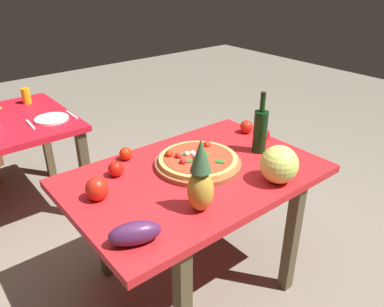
# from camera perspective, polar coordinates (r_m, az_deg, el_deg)

# --- Properties ---
(ground_plane) EXTENTS (10.00, 10.00, 0.00)m
(ground_plane) POSITION_cam_1_polar(r_m,az_deg,el_deg) (2.32, 0.40, -18.47)
(ground_plane) COLOR gray
(display_table) EXTENTS (1.27, 0.83, 0.72)m
(display_table) POSITION_cam_1_polar(r_m,az_deg,el_deg) (1.92, 0.46, -5.17)
(display_table) COLOR brown
(display_table) RESTS_ON ground_plane
(background_table) EXTENTS (0.91, 0.88, 0.72)m
(background_table) POSITION_cam_1_polar(r_m,az_deg,el_deg) (2.82, -26.95, 2.29)
(background_table) COLOR brown
(background_table) RESTS_ON ground_plane
(pizza_board) EXTENTS (0.45, 0.45, 0.02)m
(pizza_board) POSITION_cam_1_polar(r_m,az_deg,el_deg) (1.94, 0.93, -1.51)
(pizza_board) COLOR #945534
(pizza_board) RESTS_ON display_table
(pizza) EXTENTS (0.41, 0.41, 0.06)m
(pizza) POSITION_cam_1_polar(r_m,az_deg,el_deg) (1.92, 0.85, -0.80)
(pizza) COLOR #E4B159
(pizza) RESTS_ON pizza_board
(wine_bottle) EXTENTS (0.08, 0.08, 0.34)m
(wine_bottle) POSITION_cam_1_polar(r_m,az_deg,el_deg) (2.07, 10.33, 3.50)
(wine_bottle) COLOR black
(wine_bottle) RESTS_ON display_table
(pineapple_left) EXTENTS (0.11, 0.11, 0.33)m
(pineapple_left) POSITION_cam_1_polar(r_m,az_deg,el_deg) (1.54, 1.32, -3.94)
(pineapple_left) COLOR gold
(pineapple_left) RESTS_ON display_table
(melon) EXTENTS (0.18, 0.18, 0.18)m
(melon) POSITION_cam_1_polar(r_m,az_deg,el_deg) (1.81, 13.08, -1.62)
(melon) COLOR #D9E063
(melon) RESTS_ON display_table
(bell_pepper) EXTENTS (0.10, 0.10, 0.11)m
(bell_pepper) POSITION_cam_1_polar(r_m,az_deg,el_deg) (1.71, -14.24, -5.24)
(bell_pepper) COLOR red
(bell_pepper) RESTS_ON display_table
(eggplant) EXTENTS (0.22, 0.16, 0.09)m
(eggplant) POSITION_cam_1_polar(r_m,az_deg,el_deg) (1.43, -8.66, -11.87)
(eggplant) COLOR #4F224C
(eggplant) RESTS_ON display_table
(tomato_near_board) EXTENTS (0.08, 0.08, 0.08)m
(tomato_near_board) POSITION_cam_1_polar(r_m,az_deg,el_deg) (1.87, -11.49, -2.28)
(tomato_near_board) COLOR red
(tomato_near_board) RESTS_ON display_table
(tomato_at_corner) EXTENTS (0.07, 0.07, 0.07)m
(tomato_at_corner) POSITION_cam_1_polar(r_m,az_deg,el_deg) (2.02, -10.02, -0.02)
(tomato_at_corner) COLOR red
(tomato_at_corner) RESTS_ON display_table
(tomato_by_bottle) EXTENTS (0.08, 0.08, 0.08)m
(tomato_by_bottle) POSITION_cam_1_polar(r_m,az_deg,el_deg) (2.33, 8.29, 4.06)
(tomato_by_bottle) COLOR red
(tomato_by_bottle) RESTS_ON display_table
(tomato_beside_pepper) EXTENTS (0.07, 0.07, 0.07)m
(tomato_beside_pepper) POSITION_cam_1_polar(r_m,az_deg,el_deg) (2.26, 10.90, 2.93)
(tomato_beside_pepper) COLOR red
(tomato_beside_pepper) RESTS_ON display_table
(drinking_glass_juice) EXTENTS (0.06, 0.06, 0.12)m
(drinking_glass_juice) POSITION_cam_1_polar(r_m,az_deg,el_deg) (3.06, -23.88, 8.01)
(drinking_glass_juice) COLOR #F0AA17
(drinking_glass_juice) RESTS_ON background_table
(dinner_plate) EXTENTS (0.22, 0.22, 0.02)m
(dinner_plate) POSITION_cam_1_polar(r_m,az_deg,el_deg) (2.68, -20.55, 4.96)
(dinner_plate) COLOR white
(dinner_plate) RESTS_ON background_table
(fork_utensil) EXTENTS (0.03, 0.18, 0.01)m
(fork_utensil) POSITION_cam_1_polar(r_m,az_deg,el_deg) (2.64, -23.35, 4.07)
(fork_utensil) COLOR silver
(fork_utensil) RESTS_ON background_table
(knife_utensil) EXTENTS (0.02, 0.18, 0.01)m
(knife_utensil) POSITION_cam_1_polar(r_m,az_deg,el_deg) (2.72, -17.80, 5.65)
(knife_utensil) COLOR silver
(knife_utensil) RESTS_ON background_table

